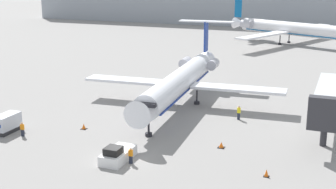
% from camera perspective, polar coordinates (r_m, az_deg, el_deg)
% --- Properties ---
extents(ground_plane, '(600.00, 600.00, 0.00)m').
position_cam_1_polar(ground_plane, '(46.76, -5.80, -8.05)').
color(ground_plane, gray).
extents(terminal_building, '(180.00, 16.80, 15.02)m').
position_cam_1_polar(terminal_building, '(159.77, 14.31, 10.78)').
color(terminal_building, '#8C939E').
rests_on(terminal_building, ground).
extents(airplane_main, '(28.43, 32.61, 10.12)m').
position_cam_1_polar(airplane_main, '(64.07, 1.59, 1.75)').
color(airplane_main, silver).
rests_on(airplane_main, ground).
extents(pushback_tug, '(2.13, 4.47, 1.72)m').
position_cam_1_polar(pushback_tug, '(46.65, -6.15, -7.28)').
color(pushback_tug, silver).
rests_on(pushback_tug, ground).
extents(luggage_cart, '(1.62, 3.44, 2.11)m').
position_cam_1_polar(luggage_cart, '(57.18, -19.03, -3.33)').
color(luggage_cart, '#232326').
rests_on(luggage_cart, ground).
extents(worker_near_tug, '(0.40, 0.24, 1.64)m').
position_cam_1_polar(worker_near_tug, '(45.75, -4.57, -7.40)').
color(worker_near_tug, '#232838').
rests_on(worker_near_tug, ground).
extents(worker_by_wing, '(0.40, 0.25, 1.78)m').
position_cam_1_polar(worker_by_wing, '(59.18, 8.63, -2.16)').
color(worker_by_wing, '#232838').
rests_on(worker_by_wing, ground).
extents(worker_on_apron, '(0.40, 0.24, 1.65)m').
position_cam_1_polar(worker_on_apron, '(55.28, -17.33, -4.03)').
color(worker_on_apron, '#232838').
rests_on(worker_on_apron, ground).
extents(traffic_cone_left, '(0.65, 0.65, 0.65)m').
position_cam_1_polar(traffic_cone_left, '(56.15, -10.24, -3.86)').
color(traffic_cone_left, black).
rests_on(traffic_cone_left, ground).
extents(traffic_cone_right, '(0.72, 0.72, 0.64)m').
position_cam_1_polar(traffic_cone_right, '(49.99, 6.52, -6.14)').
color(traffic_cone_right, black).
rests_on(traffic_cone_right, ground).
extents(traffic_cone_mid, '(0.52, 0.52, 0.72)m').
position_cam_1_polar(traffic_cone_mid, '(44.02, 11.92, -9.36)').
color(traffic_cone_mid, black).
rests_on(traffic_cone_mid, ground).
extents(airplane_parked_far_left, '(34.08, 36.90, 10.70)m').
position_cam_1_polar(airplane_parked_far_left, '(121.09, 14.49, 7.81)').
color(airplane_parked_far_left, white).
rests_on(airplane_parked_far_left, ground).
extents(jet_bridge, '(3.20, 14.03, 6.19)m').
position_cam_1_polar(jet_bridge, '(54.43, 18.91, -0.50)').
color(jet_bridge, '#2D2D33').
rests_on(jet_bridge, ground).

